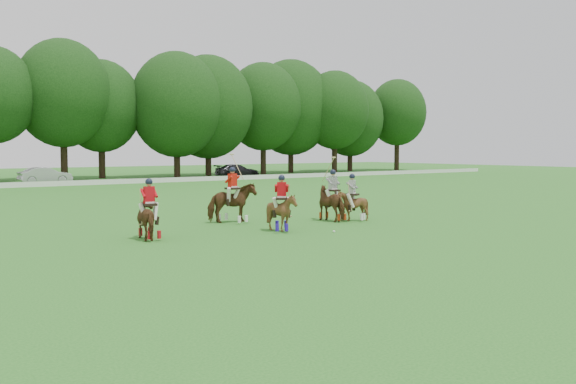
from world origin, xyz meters
TOP-DOWN VIEW (x-y plane):
  - ground at (0.00, 0.00)m, footprint 180.00×180.00m
  - boundary_rail at (0.00, 38.00)m, footprint 120.00×0.10m
  - car_mid at (3.08, 42.50)m, footprint 4.59×1.65m
  - car_right at (23.67, 42.50)m, footprint 5.24×2.88m
  - polo_red_a at (-4.31, 3.73)m, footprint 1.09×1.79m
  - polo_red_b at (0.71, 6.24)m, footprint 1.97×1.78m
  - polo_red_c at (0.74, 2.67)m, footprint 1.76×1.80m
  - polo_stripe_a at (4.72, 4.25)m, footprint 1.18×1.92m
  - polo_stripe_b at (5.34, 3.66)m, footprint 1.58×1.63m
  - polo_ball at (2.14, 1.16)m, footprint 0.09×0.09m

SIDE VIEW (x-z plane):
  - ground at x=0.00m, z-range 0.00..0.00m
  - polo_ball at x=2.14m, z-range 0.00..0.09m
  - boundary_rail at x=0.00m, z-range 0.00..0.44m
  - car_right at x=23.67m, z-range 0.00..1.44m
  - polo_stripe_b at x=5.34m, z-range -0.32..1.80m
  - car_mid at x=3.08m, z-range 0.00..1.51m
  - polo_red_a at x=-4.31m, z-range -0.31..1.86m
  - polo_red_c at x=0.74m, z-range -0.32..1.89m
  - polo_stripe_a at x=4.72m, z-range -0.59..2.24m
  - polo_red_b at x=0.71m, z-range -0.60..2.37m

